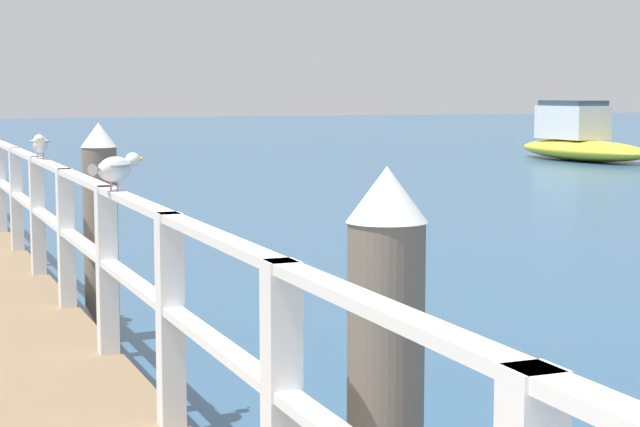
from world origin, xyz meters
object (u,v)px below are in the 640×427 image
(dock_piling_far, at_px, (101,232))
(seagull_foreground, at_px, (116,168))
(dock_piling_near, at_px, (385,412))
(seagull_background, at_px, (40,143))
(boat_3, at_px, (580,140))

(dock_piling_far, relative_size, seagull_foreground, 4.66)
(dock_piling_near, distance_m, seagull_foreground, 3.02)
(dock_piling_far, distance_m, seagull_foreground, 2.64)
(dock_piling_far, bearing_deg, seagull_background, 120.16)
(dock_piling_near, height_order, boat_3, dock_piling_near)
(dock_piling_near, relative_size, dock_piling_far, 1.00)
(dock_piling_near, relative_size, seagull_foreground, 4.66)
(seagull_foreground, distance_m, seagull_background, 3.17)
(seagull_foreground, bearing_deg, dock_piling_near, -34.10)
(dock_piling_near, relative_size, boat_3, 0.34)
(dock_piling_far, distance_m, boat_3, 24.91)
(dock_piling_near, bearing_deg, seagull_background, 93.59)
(boat_3, bearing_deg, dock_piling_near, -130.32)
(dock_piling_near, bearing_deg, seagull_foreground, 97.32)
(seagull_background, height_order, boat_3, boat_3)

